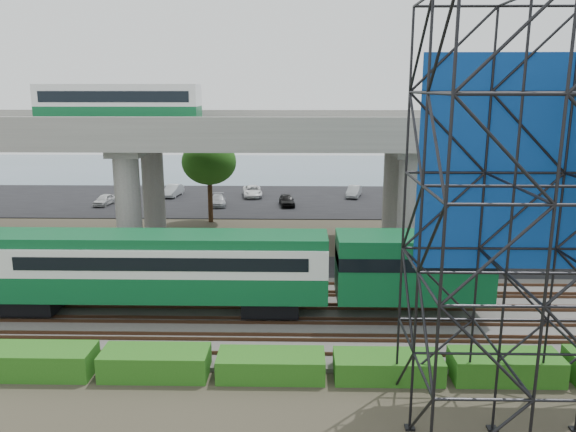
{
  "coord_description": "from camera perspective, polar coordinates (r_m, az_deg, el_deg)",
  "views": [
    {
      "loc": [
        2.18,
        -26.32,
        12.18
      ],
      "look_at": [
        1.51,
        6.0,
        4.74
      ],
      "focal_mm": 35.0,
      "sensor_mm": 36.0,
      "label": 1
    }
  ],
  "objects": [
    {
      "name": "ground",
      "position": [
        29.09,
        -3.3,
        -11.81
      ],
      "size": [
        140.0,
        140.0,
        0.0
      ],
      "primitive_type": "plane",
      "color": "#474233",
      "rests_on": "ground"
    },
    {
      "name": "ballast_bed",
      "position": [
        30.87,
        -3.01,
        -10.09
      ],
      "size": [
        90.0,
        12.0,
        0.2
      ],
      "primitive_type": "cube",
      "color": "slate",
      "rests_on": "ground"
    },
    {
      "name": "rail_tracks",
      "position": [
        30.8,
        -3.02,
        -9.78
      ],
      "size": [
        90.0,
        9.52,
        0.16
      ],
      "color": "#472D1E",
      "rests_on": "ballast_bed"
    },
    {
      "name": "parking_lot",
      "position": [
        61.57,
        -0.87,
        1.6
      ],
      "size": [
        90.0,
        18.0,
        0.08
      ],
      "primitive_type": "cube",
      "color": "black",
      "rests_on": "ground"
    },
    {
      "name": "hedge_strip",
      "position": [
        24.93,
        -1.71,
        -14.82
      ],
      "size": [
        34.6,
        1.8,
        1.2
      ],
      "color": "#1E5814",
      "rests_on": "ground"
    },
    {
      "name": "overpass",
      "position": [
        42.62,
        -2.9,
        7.61
      ],
      "size": [
        80.0,
        12.0,
        12.4
      ],
      "color": "#9E9B93",
      "rests_on": "ground"
    },
    {
      "name": "scaffold_tower",
      "position": [
        20.79,
        25.54,
        -1.41
      ],
      "size": [
        9.36,
        6.36,
        15.0
      ],
      "color": "black",
      "rests_on": "ground"
    },
    {
      "name": "commuter_train",
      "position": [
        30.39,
        -10.1,
        -5.06
      ],
      "size": [
        29.3,
        3.06,
        4.3
      ],
      "color": "black",
      "rests_on": "rail_tracks"
    },
    {
      "name": "parked_cars",
      "position": [
        61.25,
        0.04,
        2.14
      ],
      "size": [
        36.17,
        9.42,
        1.3
      ],
      "color": "silver",
      "rests_on": "parking_lot"
    },
    {
      "name": "harbor_water",
      "position": [
        83.25,
        -0.33,
        4.57
      ],
      "size": [
        140.0,
        40.0,
        0.03
      ],
      "primitive_type": "cube",
      "color": "#405D6A",
      "rests_on": "ground"
    },
    {
      "name": "service_road",
      "position": [
        38.84,
        -2.11,
        -5.26
      ],
      "size": [
        90.0,
        5.0,
        0.08
      ],
      "primitive_type": "cube",
      "color": "black",
      "rests_on": "ground"
    },
    {
      "name": "suv",
      "position": [
        39.99,
        -13.27,
        -4.06
      ],
      "size": [
        4.99,
        3.64,
        1.26
      ],
      "primitive_type": "imported",
      "rotation": [
        0.0,
        0.0,
        1.19
      ],
      "color": "black",
      "rests_on": "service_road"
    },
    {
      "name": "trees",
      "position": [
        43.54,
        -7.9,
        4.12
      ],
      "size": [
        40.94,
        16.94,
        7.69
      ],
      "color": "#382314",
      "rests_on": "ground"
    }
  ]
}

